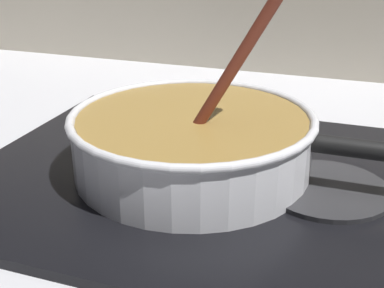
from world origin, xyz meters
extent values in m
cube|color=black|center=(0.13, 0.23, 0.01)|extent=(0.56, 0.48, 0.01)
torus|color=#592D0C|center=(0.13, 0.23, 0.02)|extent=(0.20, 0.20, 0.01)
cylinder|color=#262628|center=(0.29, 0.23, 0.01)|extent=(0.15, 0.15, 0.01)
cylinder|color=silver|center=(0.13, 0.23, 0.05)|extent=(0.30, 0.30, 0.07)
cylinder|color=olive|center=(0.13, 0.23, 0.05)|extent=(0.29, 0.29, 0.07)
torus|color=silver|center=(0.13, 0.23, 0.09)|extent=(0.31, 0.31, 0.01)
cylinder|color=#E5CC7A|center=(0.12, 0.25, 0.08)|extent=(0.03, 0.03, 0.01)
cylinder|color=#E5CC7A|center=(0.22, 0.27, 0.08)|extent=(0.04, 0.04, 0.01)
cylinder|color=beige|center=(0.03, 0.28, 0.08)|extent=(0.03, 0.03, 0.01)
cylinder|color=#E5CC7A|center=(0.17, 0.12, 0.08)|extent=(0.03, 0.03, 0.01)
cylinder|color=#E5CC7A|center=(0.07, 0.33, 0.08)|extent=(0.03, 0.03, 0.01)
cylinder|color=beige|center=(0.06, 0.15, 0.08)|extent=(0.03, 0.03, 0.01)
cylinder|color=#E5CC7A|center=(0.17, 0.24, 0.08)|extent=(0.04, 0.04, 0.01)
cylinder|color=maroon|center=(0.20, 0.22, 0.20)|extent=(0.16, 0.02, 0.26)
cube|color=brown|center=(0.13, 0.21, 0.07)|extent=(0.05, 0.03, 0.01)
camera|label=1|loc=(0.32, -0.32, 0.30)|focal=47.48mm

